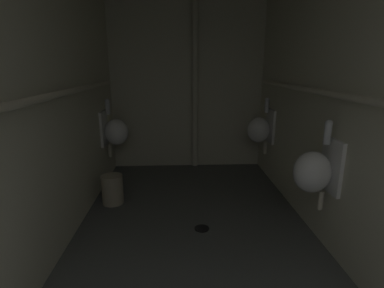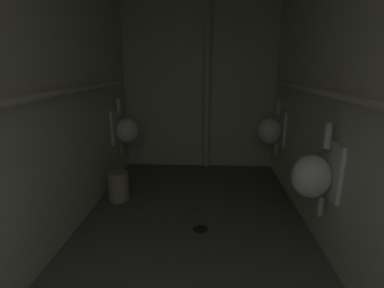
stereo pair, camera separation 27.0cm
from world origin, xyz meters
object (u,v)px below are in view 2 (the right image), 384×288
at_px(floor_drain, 201,229).
at_px(waste_bin, 119,186).
at_px(urinal_right_far, 271,131).
at_px(standpipe_back_wall, 207,86).
at_px(urinal_left_mid, 125,130).
at_px(urinal_right_mid, 314,175).

height_order(floor_drain, waste_bin, waste_bin).
xyz_separation_m(urinal_right_far, waste_bin, (-1.83, -0.70, -0.52)).
xyz_separation_m(urinal_right_far, floor_drain, (-0.88, -1.29, -0.68)).
bearing_deg(urinal_right_far, standpipe_back_wall, 150.50).
height_order(urinal_left_mid, waste_bin, urinal_left_mid).
xyz_separation_m(urinal_left_mid, urinal_right_mid, (1.90, -1.56, 0.00)).
xyz_separation_m(urinal_right_mid, floor_drain, (-0.88, 0.31, -0.68)).
relative_size(urinal_left_mid, floor_drain, 5.39).
distance_m(urinal_right_mid, waste_bin, 2.10).
height_order(urinal_left_mid, urinal_right_mid, same).
bearing_deg(urinal_right_mid, urinal_right_far, 90.00).
relative_size(urinal_right_far, standpipe_back_wall, 0.32).
bearing_deg(urinal_right_far, floor_drain, -124.18).
bearing_deg(waste_bin, urinal_right_mid, -26.14).
xyz_separation_m(urinal_left_mid, urinal_right_far, (1.90, 0.04, 0.00)).
xyz_separation_m(urinal_left_mid, floor_drain, (1.03, -1.25, -0.68)).
relative_size(urinal_right_mid, urinal_right_far, 1.00).
bearing_deg(floor_drain, urinal_right_far, 55.82).
distance_m(standpipe_back_wall, floor_drain, 2.14).
height_order(urinal_right_mid, floor_drain, urinal_right_mid).
xyz_separation_m(urinal_right_far, standpipe_back_wall, (-0.84, 0.48, 0.53)).
relative_size(standpipe_back_wall, floor_drain, 16.93).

